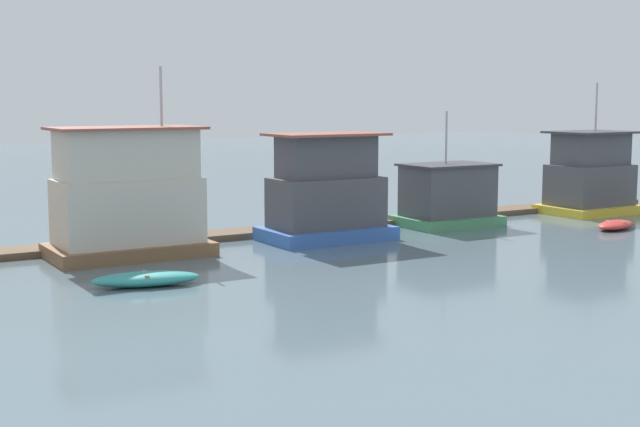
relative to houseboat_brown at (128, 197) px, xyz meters
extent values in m
plane|color=slate|center=(8.97, -0.09, -2.60)|extent=(200.00, 200.00, 0.00)
cube|color=brown|center=(8.97, 2.57, -2.45)|extent=(51.00, 2.01, 0.30)
cube|color=brown|center=(0.00, 0.00, -2.30)|extent=(6.76, 3.94, 0.59)
cube|color=beige|center=(0.00, 0.00, -0.61)|extent=(5.99, 3.17, 2.80)
cube|color=beige|center=(0.00, 0.00, 1.84)|extent=(5.63, 2.81, 2.09)
cube|color=brown|center=(0.00, 0.00, 2.94)|extent=(6.29, 3.47, 0.12)
cylinder|color=#B2B2B7|center=(1.61, 0.00, 4.29)|extent=(0.12, 0.12, 2.57)
cube|color=#3866B7|center=(9.67, -0.52, -2.28)|extent=(6.12, 3.68, 0.64)
cube|color=#4C4C51|center=(9.67, -0.52, -0.76)|extent=(5.25, 2.81, 2.39)
cube|color=#4C4C51|center=(9.67, -0.52, 1.43)|extent=(4.56, 2.12, 2.00)
cube|color=brown|center=(9.67, -0.52, 2.49)|extent=(5.55, 3.11, 0.12)
cube|color=#4C9360|center=(17.81, 0.35, -2.34)|extent=(5.23, 3.65, 0.53)
cube|color=#4C4C51|center=(17.81, 0.35, -0.73)|extent=(4.49, 2.91, 2.68)
cube|color=#38383D|center=(17.81, 0.35, 0.67)|extent=(4.79, 3.21, 0.12)
cylinder|color=#B2B2B7|center=(17.64, 0.35, 2.12)|extent=(0.12, 0.12, 2.79)
cube|color=gold|center=(28.31, 0.08, -2.36)|extent=(5.35, 4.05, 0.49)
cube|color=#4C4C51|center=(28.31, 0.08, -0.91)|extent=(4.50, 3.20, 2.40)
cube|color=#4C4C51|center=(28.31, 0.08, 1.21)|extent=(3.94, 2.64, 1.86)
cube|color=#38383D|center=(28.31, 0.08, 2.20)|extent=(4.80, 3.50, 0.12)
cylinder|color=#B2B2B7|center=(28.61, 0.08, 3.68)|extent=(0.12, 0.12, 2.84)
ellipsoid|color=teal|center=(-1.50, -6.23, -2.33)|extent=(4.12, 2.26, 0.54)
cube|color=#997F60|center=(-1.50, -6.23, -2.14)|extent=(0.43, 1.12, 0.08)
ellipsoid|color=red|center=(24.42, -5.30, -2.37)|extent=(3.17, 2.11, 0.47)
cube|color=#997F60|center=(24.42, -5.30, -2.20)|extent=(0.47, 1.13, 0.08)
cylinder|color=brown|center=(11.69, 1.32, -1.54)|extent=(0.22, 0.22, 2.13)
camera|label=1|loc=(-12.36, -36.86, 4.24)|focal=50.00mm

